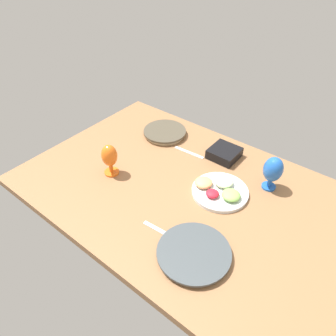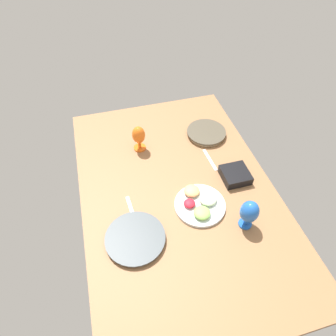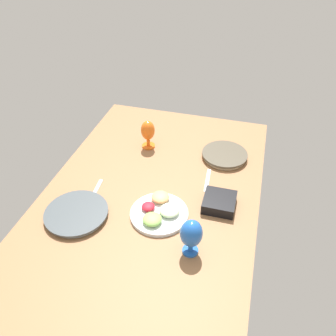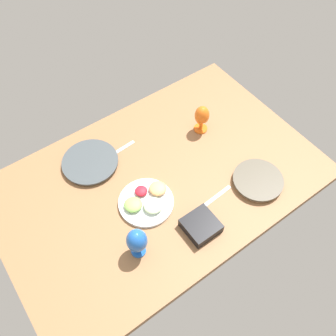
{
  "view_description": "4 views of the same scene",
  "coord_description": "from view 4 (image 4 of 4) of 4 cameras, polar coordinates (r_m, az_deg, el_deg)",
  "views": [
    {
      "loc": [
        -60.73,
        91.18,
        103.63
      ],
      "look_at": [
        11.87,
        -0.04,
        7.79
      ],
      "focal_mm": 33.74,
      "sensor_mm": 36.0,
      "label": 1
    },
    {
      "loc": [
        -92.61,
        30.94,
        127.51
      ],
      "look_at": [
        10.5,
        2.69,
        7.79
      ],
      "focal_mm": 31.32,
      "sensor_mm": 36.0,
      "label": 2
    },
    {
      "loc": [
        -118.02,
        -41.02,
        115.91
      ],
      "look_at": [
        12.06,
        -5.42,
        7.79
      ],
      "focal_mm": 37.02,
      "sensor_mm": 36.0,
      "label": 3
    },
    {
      "loc": [
        -55.2,
        -84.48,
        153.37
      ],
      "look_at": [
        4.49,
        -1.86,
        7.79
      ],
      "focal_mm": 39.05,
      "sensor_mm": 36.0,
      "label": 4
    }
  ],
  "objects": [
    {
      "name": "ground_plane",
      "position": [
        1.85,
        -1.46,
        -2.02
      ],
      "size": [
        160.0,
        104.0,
        4.0
      ],
      "primitive_type": "cube",
      "color": "#8C603D"
    },
    {
      "name": "dinner_plate_left",
      "position": [
        1.92,
        -12.04,
        0.87
      ],
      "size": [
        28.87,
        28.87,
        2.62
      ],
      "color": "silver",
      "rests_on": "ground_plane"
    },
    {
      "name": "dinner_plate_right",
      "position": [
        1.86,
        13.84,
        -1.93
      ],
      "size": [
        25.02,
        25.02,
        3.06
      ],
      "color": "beige",
      "rests_on": "ground_plane"
    },
    {
      "name": "fruit_platter",
      "position": [
        1.75,
        -3.37,
        -5.15
      ],
      "size": [
        26.55,
        26.55,
        5.13
      ],
      "color": "silver",
      "rests_on": "ground_plane"
    },
    {
      "name": "hurricane_glass_blue",
      "position": [
        1.56,
        -4.88,
        -11.31
      ],
      "size": [
        9.06,
        9.06,
        17.56
      ],
      "color": "blue",
      "rests_on": "ground_plane"
    },
    {
      "name": "hurricane_glass_orange",
      "position": [
        1.97,
        5.31,
        8.0
      ],
      "size": [
        7.86,
        7.86,
        16.9
      ],
      "color": "orange",
      "rests_on": "ground_plane"
    },
    {
      "name": "square_bowl_black",
      "position": [
        1.68,
        5.06,
        -8.96
      ],
      "size": [
        14.82,
        14.82,
        5.17
      ],
      "color": "black",
      "rests_on": "ground_plane"
    },
    {
      "name": "fork_by_left_plate",
      "position": [
        1.96,
        -7.47,
        2.85
      ],
      "size": [
        18.08,
        3.11,
        0.6
      ],
      "primitive_type": "cube",
      "rotation": [
        0.0,
        0.0,
        0.07
      ],
      "color": "silver",
      "rests_on": "ground_plane"
    },
    {
      "name": "fork_by_right_plate",
      "position": [
        1.79,
        7.61,
        -4.39
      ],
      "size": [
        18.08,
        2.95,
        0.6
      ],
      "primitive_type": "cube",
      "rotation": [
        0.0,
        0.0,
        0.06
      ],
      "color": "silver",
      "rests_on": "ground_plane"
    }
  ]
}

